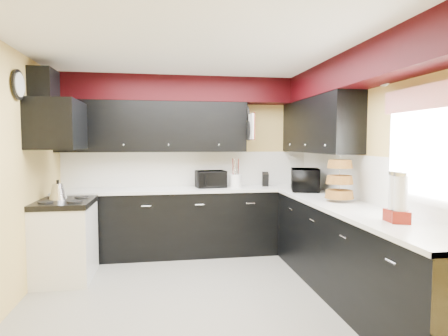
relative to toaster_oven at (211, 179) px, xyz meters
name	(u,v)px	position (x,y,z in m)	size (l,w,h in m)	color
ground	(201,296)	(-0.30, -1.53, -1.06)	(3.60, 3.60, 0.00)	gray
wall_back	(189,165)	(-0.30, 0.27, 0.19)	(3.60, 0.06, 2.50)	#E0C666
wall_right	(366,173)	(1.50, -1.53, 0.19)	(0.06, 3.60, 2.50)	#E0C666
wall_left	(8,178)	(-2.10, -1.53, 0.19)	(0.06, 3.60, 2.50)	#E0C666
ceiling	(200,49)	(-0.30, -1.53, 1.44)	(3.60, 3.60, 0.06)	white
cab_back	(191,222)	(-0.30, -0.03, -0.61)	(3.60, 0.60, 0.90)	black
cab_right	(352,255)	(1.20, -1.83, -0.61)	(0.60, 3.00, 0.90)	black
counter_back	(190,189)	(-0.30, -0.03, -0.14)	(3.62, 0.64, 0.04)	white
counter_right	(353,209)	(1.20, -1.83, -0.14)	(0.64, 3.02, 0.04)	white
splash_back	(189,169)	(-0.30, 0.26, 0.13)	(3.60, 0.02, 0.50)	white
splash_right	(365,179)	(1.49, -1.53, 0.13)	(0.02, 3.60, 0.50)	white
upper_back	(154,127)	(-0.80, 0.09, 0.74)	(2.60, 0.35, 0.70)	black
upper_right	(318,126)	(1.33, -0.63, 0.74)	(0.35, 1.80, 0.70)	black
soffit_back	(189,90)	(-0.30, 0.09, 1.27)	(3.60, 0.36, 0.35)	black
soffit_right	(362,69)	(1.32, -1.71, 1.27)	(0.36, 3.24, 0.35)	black
stove	(66,242)	(-1.80, -0.78, -0.63)	(0.60, 0.75, 0.86)	white
cooktop	(64,203)	(-1.80, -0.78, -0.17)	(0.62, 0.77, 0.06)	black
hood	(57,125)	(-1.85, -0.78, 0.72)	(0.50, 0.78, 0.55)	black
hood_duct	(44,87)	(-1.98, -0.78, 1.14)	(0.24, 0.40, 0.40)	black
window	(422,147)	(1.49, -2.43, 0.49)	(0.03, 0.86, 0.96)	white
valance	(418,98)	(1.43, -2.43, 0.89)	(0.04, 0.88, 0.20)	red
pan_top	(247,113)	(0.52, 0.02, 0.94)	(0.03, 0.22, 0.40)	black
pan_mid	(249,130)	(0.52, -0.11, 0.69)	(0.03, 0.28, 0.46)	black
pan_low	(245,133)	(0.52, 0.15, 0.66)	(0.03, 0.24, 0.42)	black
cut_board	(251,127)	(0.53, -0.23, 0.74)	(0.03, 0.26, 0.35)	white
baskets	(340,180)	(1.22, -1.48, 0.12)	(0.27, 0.27, 0.50)	brown
clock	(18,85)	(-2.07, -1.28, 1.09)	(0.03, 0.30, 0.30)	black
deco_plate	(385,74)	(1.47, -1.88, 1.19)	(0.03, 0.24, 0.24)	white
toaster_oven	(211,179)	(0.00, 0.00, 0.00)	(0.41, 0.34, 0.24)	black
microwave	(305,180)	(1.20, -0.56, 0.03)	(0.53, 0.36, 0.29)	black
utensil_crock	(236,181)	(0.35, -0.04, -0.03)	(0.17, 0.17, 0.18)	white
knife_block	(265,179)	(0.80, 0.01, -0.02)	(0.09, 0.13, 0.20)	black
kettle	(58,192)	(-1.89, -0.69, -0.05)	(0.20, 0.20, 0.18)	silver
dispenser_a	(396,198)	(1.20, -2.52, 0.07)	(0.14, 0.14, 0.38)	maroon
dispenser_b	(401,200)	(1.20, -2.58, 0.07)	(0.14, 0.14, 0.38)	#590006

